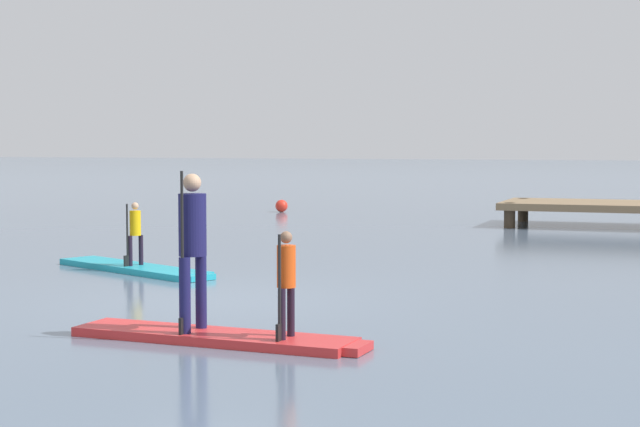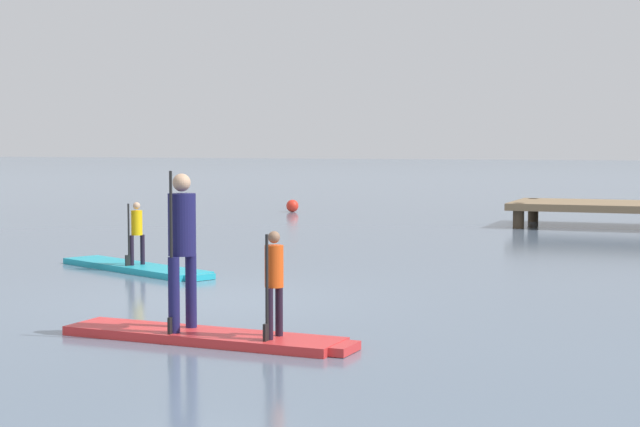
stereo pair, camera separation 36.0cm
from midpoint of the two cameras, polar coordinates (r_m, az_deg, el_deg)
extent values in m
plane|color=slate|center=(13.98, -5.45, -4.86)|extent=(240.00, 240.00, 0.00)
cube|color=#1E9EB2|center=(17.47, -9.70, -2.97)|extent=(3.37, 2.05, 0.10)
cube|color=#1E9EB2|center=(16.08, -6.13, -3.53)|extent=(0.42, 0.55, 0.09)
cylinder|color=black|center=(17.43, -9.26, -1.99)|extent=(0.08, 0.08, 0.50)
cylinder|color=black|center=(17.30, -9.84, -2.04)|extent=(0.08, 0.08, 0.50)
cylinder|color=#F2B20C|center=(17.32, -9.57, -0.51)|extent=(0.24, 0.24, 0.41)
sphere|color=tan|center=(17.30, -9.58, 0.43)|extent=(0.12, 0.12, 0.12)
cylinder|color=black|center=(17.25, -10.00, -1.17)|extent=(0.03, 0.03, 1.03)
cube|color=black|center=(17.29, -9.98, -2.58)|extent=(0.09, 0.14, 0.18)
cube|color=red|center=(11.20, -5.66, -6.80)|extent=(3.20, 0.84, 0.10)
cube|color=red|center=(10.51, 2.20, -7.50)|extent=(0.26, 0.49, 0.09)
cylinder|color=#19194C|center=(11.39, -6.28, -4.29)|extent=(0.12, 0.12, 0.82)
cylinder|color=#19194C|center=(11.09, -7.20, -4.52)|extent=(0.12, 0.12, 0.82)
cylinder|color=#19194C|center=(11.16, -6.77, -0.61)|extent=(0.32, 0.32, 0.67)
sphere|color=tan|center=(11.13, -6.79, 1.72)|extent=(0.20, 0.20, 0.20)
cylinder|color=black|center=(10.99, -7.34, -2.17)|extent=(0.03, 0.03, 1.74)
cube|color=black|center=(11.10, -7.30, -6.18)|extent=(0.04, 0.14, 0.18)
cylinder|color=black|center=(10.85, -1.34, -5.43)|extent=(0.08, 0.08, 0.53)
cylinder|color=black|center=(10.65, -1.87, -5.62)|extent=(0.08, 0.08, 0.53)
cylinder|color=#E54C14|center=(10.68, -1.60, -2.95)|extent=(0.21, 0.21, 0.44)
sphere|color=#8C664C|center=(10.65, -1.61, -1.33)|extent=(0.13, 0.13, 0.13)
cylinder|color=black|center=(10.56, -1.99, -4.14)|extent=(0.03, 0.03, 1.10)
cube|color=black|center=(10.63, -1.99, -6.60)|extent=(0.04, 0.14, 0.18)
cylinder|color=#473828|center=(26.20, 11.36, -0.12)|extent=(0.28, 0.28, 0.63)
cylinder|color=#473828|center=(28.43, 12.12, 0.18)|extent=(0.28, 0.28, 0.63)
sphere|color=red|center=(31.77, -1.22, 0.43)|extent=(0.38, 0.38, 0.38)
camera|label=1|loc=(0.18, -89.37, 0.04)|focal=57.57mm
camera|label=2|loc=(0.18, 90.63, -0.04)|focal=57.57mm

